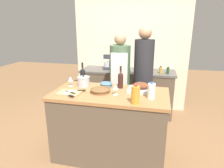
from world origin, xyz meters
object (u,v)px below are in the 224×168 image
Objects in this scene: cutting_board at (69,93)px; wine_bottle_green at (121,79)px; wine_bottle_dark at (83,75)px; person_cook_aproned at (120,78)px; stock_pot at (84,81)px; wine_glass_left at (70,79)px; condiment_bottle_extra at (161,70)px; juice_jug at (135,95)px; milk_jug at (151,91)px; wicker_basket at (100,90)px; stand_mixer at (108,63)px; condiment_bottle_short at (128,67)px; knife_bread at (70,92)px; mixing_bowl at (106,84)px; condiment_bottle_tall at (168,71)px; knife_chef at (76,91)px; person_cook_guest at (143,75)px; wine_glass_right at (116,87)px; roasting_pan at (141,88)px; knife_paring at (68,95)px.

cutting_board is 0.93× the size of wine_bottle_green.
person_cook_aproned reaches higher than wine_bottle_dark.
wine_bottle_dark reaches higher than stock_pot.
wine_bottle_dark reaches higher than wine_glass_left.
wine_bottle_dark is 2.13× the size of condiment_bottle_extra.
milk_jug is at bearing 50.55° from juice_jug.
wicker_basket is at bearing -19.03° from wine_glass_left.
wine_bottle_green reaches higher than stand_mixer.
person_cook_aproned is at bearing -91.15° from condiment_bottle_short.
person_cook_aproned reaches higher than knife_bread.
wine_bottle_green is at bearing 117.03° from juice_jug.
mixing_bowl is 1.35× the size of condiment_bottle_tall.
wine_glass_left is 0.54× the size of knife_chef.
person_cook_guest is (0.48, 0.80, 0.03)m from wicker_basket.
milk_jug reaches higher than stock_pot.
condiment_bottle_short is 0.66m from condiment_bottle_extra.
stock_pot is 0.32m from mixing_bowl.
condiment_bottle_short is at bearing 101.24° from juice_jug.
condiment_bottle_tall is (0.68, 1.41, -0.07)m from wine_glass_right.
roasting_pan reaches higher than wicker_basket.
condiment_bottle_tall is at bearing 41.26° from wine_glass_left.
mixing_bowl is 0.60× the size of stand_mixer.
wine_bottle_green is 2.19× the size of wine_glass_left.
person_cook_guest is (0.47, 0.53, 0.03)m from mixing_bowl.
juice_jug is at bearing -62.97° from wine_bottle_green.
condiment_bottle_tall is at bearing 76.21° from juice_jug.
wine_glass_left is 0.30m from knife_chef.
knife_bread is 1.87m from condiment_bottle_extra.
wine_glass_right is (0.58, 0.09, 0.09)m from cutting_board.
stock_pot is at bearing -170.80° from mixing_bowl.
wicker_basket is 1.52m from stand_mixer.
wine_glass_left is 1.05× the size of condiment_bottle_tall.
wicker_basket is at bearing -118.96° from condiment_bottle_extra.
condiment_bottle_tall is at bearing -5.61° from stand_mixer.
wine_glass_right reaches higher than condiment_bottle_short.
wine_glass_left reaches higher than knife_chef.
milk_jug is 1.46× the size of condiment_bottle_short.
knife_chef is (0.06, 0.07, 0.01)m from cutting_board.
stock_pot is at bearing 154.32° from wine_glass_right.
stock_pot is 0.57× the size of wine_bottle_dark.
stand_mixer is 2.26× the size of condiment_bottle_tall.
wicker_basket is 0.56m from juice_jug.
wicker_basket is 0.15× the size of person_cook_guest.
condiment_bottle_tall reaches higher than mixing_bowl.
juice_jug is 0.85m from knife_bread.
milk_jug is 1.11× the size of knife_bread.
wine_bottle_dark reaches higher than wicker_basket.
juice_jug reaches higher than wicker_basket.
stand_mixer reaches higher than condiment_bottle_short.
condiment_bottle_tall is at bearing 52.59° from knife_paring.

